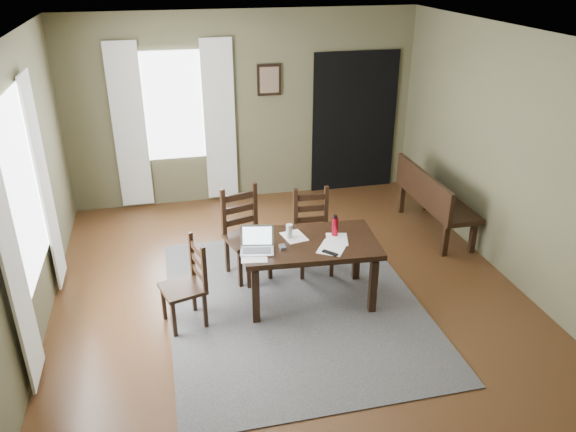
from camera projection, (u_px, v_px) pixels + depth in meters
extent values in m
cube|color=#492C16|center=(294.00, 305.00, 5.95)|extent=(5.00, 6.00, 0.01)
cube|color=brown|center=(245.00, 109.00, 8.01)|extent=(5.00, 0.02, 2.70)
cube|color=brown|center=(442.00, 416.00, 2.73)|extent=(5.00, 0.02, 2.70)
cube|color=brown|center=(15.00, 212.00, 4.86)|extent=(0.02, 6.00, 2.70)
cube|color=brown|center=(526.00, 166.00, 5.88)|extent=(0.02, 6.00, 2.70)
cube|color=white|center=(296.00, 41.00, 4.79)|extent=(5.00, 6.00, 0.02)
cube|color=#464646|center=(294.00, 304.00, 5.95)|extent=(2.60, 3.20, 0.01)
cube|color=black|center=(310.00, 243.00, 5.75)|extent=(1.44, 0.93, 0.06)
cube|color=black|center=(310.00, 248.00, 5.78)|extent=(1.28, 0.78, 0.05)
cube|color=black|center=(256.00, 296.00, 5.54)|extent=(0.08, 0.08, 0.59)
cube|color=black|center=(250.00, 263.00, 6.12)|extent=(0.08, 0.08, 0.59)
cube|color=black|center=(373.00, 286.00, 5.71)|extent=(0.08, 0.08, 0.59)
cube|color=black|center=(356.00, 255.00, 6.28)|extent=(0.08, 0.08, 0.59)
cube|color=black|center=(182.00, 288.00, 5.47)|extent=(0.49, 0.49, 0.04)
cube|color=black|center=(164.00, 303.00, 5.62)|extent=(0.05, 0.05, 0.38)
cube|color=black|center=(194.00, 294.00, 5.75)|extent=(0.05, 0.05, 0.38)
cube|color=black|center=(174.00, 319.00, 5.36)|extent=(0.05, 0.05, 0.38)
cube|color=black|center=(205.00, 310.00, 5.50)|extent=(0.05, 0.05, 0.38)
cube|color=black|center=(192.00, 254.00, 5.57)|extent=(0.05, 0.05, 0.49)
cube|color=black|center=(204.00, 269.00, 5.31)|extent=(0.05, 0.05, 0.49)
cube|color=black|center=(199.00, 273.00, 5.50)|extent=(0.10, 0.29, 0.07)
cube|color=black|center=(198.00, 262.00, 5.44)|extent=(0.10, 0.29, 0.07)
cube|color=black|center=(197.00, 250.00, 5.38)|extent=(0.10, 0.29, 0.07)
cube|color=black|center=(248.00, 239.00, 6.28)|extent=(0.55, 0.55, 0.04)
cube|color=black|center=(240.00, 269.00, 6.16)|extent=(0.05, 0.05, 0.44)
cube|color=black|center=(227.00, 255.00, 6.45)|extent=(0.05, 0.05, 0.44)
cube|color=black|center=(270.00, 261.00, 6.31)|extent=(0.05, 0.05, 0.44)
cube|color=black|center=(256.00, 247.00, 6.60)|extent=(0.05, 0.05, 0.44)
cube|color=black|center=(223.00, 212.00, 6.23)|extent=(0.06, 0.06, 0.56)
cube|color=black|center=(255.00, 206.00, 6.40)|extent=(0.06, 0.06, 0.56)
cube|color=black|center=(240.00, 221.00, 6.38)|extent=(0.33, 0.11, 0.08)
cube|color=black|center=(239.00, 209.00, 6.32)|extent=(0.33, 0.11, 0.08)
cube|color=black|center=(239.00, 197.00, 6.25)|extent=(0.33, 0.11, 0.08)
cube|color=black|center=(314.00, 237.00, 6.39)|extent=(0.44, 0.44, 0.04)
cube|color=black|center=(302.00, 263.00, 6.31)|extent=(0.04, 0.04, 0.41)
cube|color=black|center=(296.00, 248.00, 6.61)|extent=(0.04, 0.04, 0.41)
cube|color=black|center=(332.00, 260.00, 6.36)|extent=(0.04, 0.04, 0.41)
cube|color=black|center=(324.00, 246.00, 6.67)|extent=(0.04, 0.04, 0.41)
cube|color=black|center=(295.00, 210.00, 6.41)|extent=(0.05, 0.05, 0.52)
cube|color=black|center=(326.00, 207.00, 6.47)|extent=(0.05, 0.05, 0.52)
cube|color=black|center=(311.00, 219.00, 6.50)|extent=(0.31, 0.04, 0.07)
cube|color=black|center=(311.00, 208.00, 6.44)|extent=(0.31, 0.04, 0.07)
cube|color=black|center=(311.00, 197.00, 6.38)|extent=(0.31, 0.04, 0.07)
cube|color=black|center=(437.00, 199.00, 7.32)|extent=(0.49, 1.52, 0.07)
cube|color=black|center=(473.00, 237.00, 6.89)|extent=(0.07, 0.07, 0.42)
cube|color=black|center=(445.00, 240.00, 6.81)|extent=(0.07, 0.07, 0.42)
cube|color=black|center=(426.00, 196.00, 8.03)|extent=(0.07, 0.07, 0.42)
cube|color=black|center=(402.00, 198.00, 7.96)|extent=(0.07, 0.07, 0.42)
cube|color=black|center=(423.00, 185.00, 7.18)|extent=(0.05, 1.52, 0.37)
cube|color=#B7B7BC|center=(257.00, 251.00, 5.54)|extent=(0.37, 0.29, 0.02)
cube|color=#B7B7BC|center=(257.00, 235.00, 5.60)|extent=(0.34, 0.12, 0.21)
cube|color=silver|center=(257.00, 236.00, 5.59)|extent=(0.29, 0.10, 0.18)
cube|color=#3F3F42|center=(257.00, 250.00, 5.53)|extent=(0.30, 0.19, 0.00)
cube|color=#3F3F42|center=(282.00, 247.00, 5.59)|extent=(0.06, 0.10, 0.03)
cube|color=black|center=(330.00, 253.00, 5.50)|extent=(0.14, 0.15, 0.02)
cylinder|color=silver|center=(289.00, 231.00, 5.78)|extent=(0.08, 0.08, 0.15)
cylinder|color=#A50C1D|center=(335.00, 227.00, 5.82)|extent=(0.08, 0.08, 0.20)
cylinder|color=black|center=(335.00, 217.00, 5.77)|extent=(0.05, 0.05, 0.03)
cube|color=white|center=(254.00, 254.00, 5.49)|extent=(0.30, 0.36, 0.00)
cube|color=white|center=(332.00, 248.00, 5.61)|extent=(0.38, 0.40, 0.00)
cube|color=white|center=(294.00, 236.00, 5.83)|extent=(0.27, 0.32, 0.00)
cube|color=white|center=(337.00, 239.00, 5.78)|extent=(0.28, 0.33, 0.00)
cube|color=white|center=(21.00, 192.00, 5.00)|extent=(0.01, 1.30, 1.70)
cube|color=white|center=(174.00, 106.00, 7.73)|extent=(1.00, 0.01, 1.50)
cube|color=silver|center=(11.00, 261.00, 4.39)|extent=(0.03, 0.48, 2.30)
cube|color=silver|center=(44.00, 184.00, 5.83)|extent=(0.03, 0.48, 2.30)
cube|color=silver|center=(129.00, 127.00, 7.69)|extent=(0.44, 0.03, 2.30)
cube|color=silver|center=(220.00, 122.00, 7.94)|extent=(0.44, 0.03, 2.30)
cube|color=black|center=(269.00, 80.00, 7.88)|extent=(0.34, 0.03, 0.44)
cube|color=brown|center=(269.00, 80.00, 7.87)|extent=(0.27, 0.01, 0.36)
cube|color=black|center=(354.00, 122.00, 8.45)|extent=(1.30, 0.03, 2.10)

